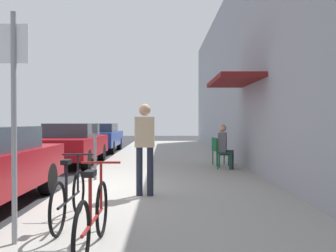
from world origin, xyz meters
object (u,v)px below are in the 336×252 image
at_px(pedestrian_standing, 145,142).
at_px(cafe_chair_0, 222,151).
at_px(parking_meter, 95,147).
at_px(bicycle_1, 70,197).
at_px(street_sign, 14,109).
at_px(bicycle_0, 93,218).
at_px(seated_patron_0, 225,145).
at_px(cafe_chair_1, 218,149).
at_px(parked_car_2, 100,137).
at_px(parked_car_1, 72,143).

bearing_deg(pedestrian_standing, cafe_chair_0, 61.49).
xyz_separation_m(parking_meter, bicycle_1, (0.36, -3.67, -0.41)).
height_order(street_sign, pedestrian_standing, street_sign).
height_order(bicycle_0, seated_patron_0, seated_patron_0).
bearing_deg(parking_meter, bicycle_1, -84.36).
xyz_separation_m(bicycle_0, cafe_chair_1, (2.44, 7.48, 0.14)).
distance_m(parked_car_2, parking_meter, 9.41).
bearing_deg(bicycle_1, street_sign, -118.02).
distance_m(parking_meter, pedestrian_standing, 2.25).
bearing_deg(pedestrian_standing, street_sign, -116.94).
height_order(parked_car_1, parking_meter, parking_meter).
bearing_deg(parked_car_2, parked_car_1, -90.00).
distance_m(bicycle_1, seated_patron_0, 6.36).
bearing_deg(parking_meter, seated_patron_0, 29.59).
relative_size(parked_car_1, street_sign, 1.69).
xyz_separation_m(parking_meter, cafe_chair_1, (3.32, 2.76, -0.26)).
height_order(parked_car_2, parking_meter, parking_meter).
bearing_deg(cafe_chair_1, bicycle_0, -108.05).
relative_size(parking_meter, bicycle_0, 0.77).
bearing_deg(parked_car_2, cafe_chair_0, -56.42).
xyz_separation_m(parked_car_1, cafe_chair_1, (4.87, -1.17, -0.12)).
relative_size(street_sign, pedestrian_standing, 1.53).
bearing_deg(pedestrian_standing, seated_patron_0, 60.71).
relative_size(cafe_chair_0, pedestrian_standing, 0.51).
relative_size(parked_car_2, street_sign, 1.69).
xyz_separation_m(bicycle_1, pedestrian_standing, (0.91, 1.83, 0.64)).
distance_m(parking_meter, bicycle_0, 4.81).
bearing_deg(seated_patron_0, cafe_chair_0, 164.24).
bearing_deg(street_sign, seated_patron_0, 61.66).
xyz_separation_m(bicycle_0, bicycle_1, (-0.52, 1.04, 0.00)).
relative_size(street_sign, seated_patron_0, 2.02).
bearing_deg(street_sign, pedestrian_standing, 63.06).
distance_m(street_sign, pedestrian_standing, 2.97).
bearing_deg(street_sign, parked_car_2, 96.24).
bearing_deg(parking_meter, parked_car_2, 99.48).
relative_size(parked_car_1, parking_meter, 3.33).
height_order(parking_meter, bicycle_1, parking_meter).
distance_m(parking_meter, bicycle_1, 3.71).
bearing_deg(cafe_chair_0, parked_car_2, 123.58).
distance_m(parked_car_1, seated_patron_0, 5.33).
bearing_deg(bicycle_0, parked_car_1, 105.73).
distance_m(parking_meter, seated_patron_0, 3.89).
height_order(bicycle_0, cafe_chair_0, bicycle_0).
bearing_deg(parking_meter, cafe_chair_1, 39.75).
relative_size(parked_car_1, bicycle_1, 2.57).
distance_m(parking_meter, cafe_chair_0, 3.86).
bearing_deg(parked_car_1, parking_meter, -68.50).
xyz_separation_m(street_sign, bicycle_0, (0.94, -0.27, -1.16)).
bearing_deg(parked_car_2, street_sign, -83.76).
bearing_deg(cafe_chair_1, parking_meter, -140.25).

